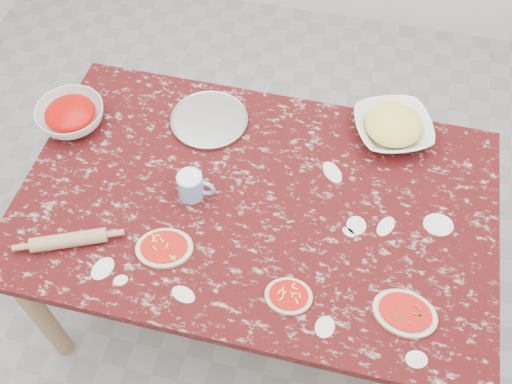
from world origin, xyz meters
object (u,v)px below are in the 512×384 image
object	(u,v)px
sauce_bowl	(71,116)
cheese_bowl	(392,129)
flour_mug	(192,186)
pizza_tray	(209,120)
worktable	(256,214)
rolling_pin	(69,240)

from	to	relation	value
sauce_bowl	cheese_bowl	world-z (taller)	sauce_bowl
cheese_bowl	flour_mug	xyz separation A→B (m)	(-0.63, -0.42, 0.02)
pizza_tray	flour_mug	xyz separation A→B (m)	(0.04, -0.33, 0.05)
flour_mug	worktable	bearing A→B (deg)	6.94
sauce_bowl	cheese_bowl	bearing A→B (deg)	10.74
flour_mug	sauce_bowl	bearing A→B (deg)	158.61
sauce_bowl	cheese_bowl	size ratio (longest dim) A/B	0.90
sauce_bowl	rolling_pin	bearing A→B (deg)	-67.31
pizza_tray	sauce_bowl	world-z (taller)	sauce_bowl
worktable	rolling_pin	distance (m)	0.63
flour_mug	rolling_pin	bearing A→B (deg)	-139.59
cheese_bowl	rolling_pin	xyz separation A→B (m)	(-0.95, -0.70, -0.01)
worktable	pizza_tray	xyz separation A→B (m)	(-0.25, 0.31, 0.09)
cheese_bowl	rolling_pin	bearing A→B (deg)	-143.58
sauce_bowl	cheese_bowl	distance (m)	1.17
worktable	cheese_bowl	bearing A→B (deg)	44.08
cheese_bowl	flour_mug	world-z (taller)	flour_mug
worktable	sauce_bowl	bearing A→B (deg)	166.32
pizza_tray	rolling_pin	xyz separation A→B (m)	(-0.29, -0.61, 0.02)
pizza_tray	rolling_pin	bearing A→B (deg)	-115.18
worktable	sauce_bowl	world-z (taller)	sauce_bowl
sauce_bowl	pizza_tray	bearing A→B (deg)	14.45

